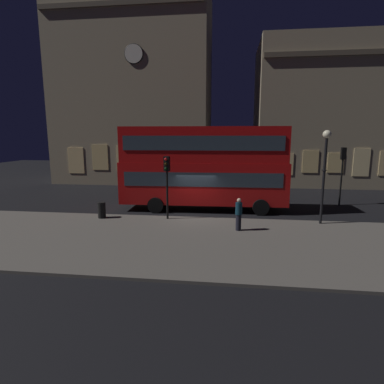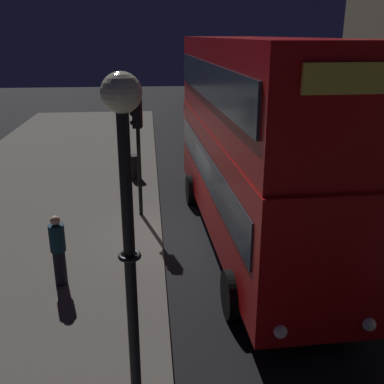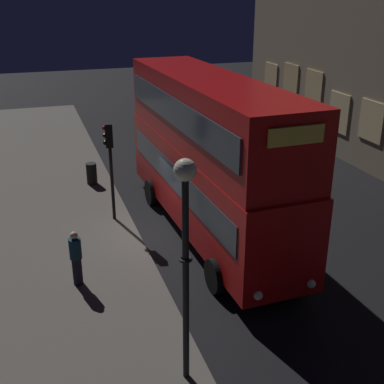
{
  "view_description": "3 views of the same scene",
  "coord_description": "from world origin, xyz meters",
  "px_view_note": "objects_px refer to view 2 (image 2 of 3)",
  "views": [
    {
      "loc": [
        2.12,
        -18.8,
        4.94
      ],
      "look_at": [
        -0.35,
        1.2,
        1.27
      ],
      "focal_mm": 29.11,
      "sensor_mm": 36.0,
      "label": 1
    },
    {
      "loc": [
        11.99,
        -1.06,
        5.58
      ],
      "look_at": [
        0.22,
        0.07,
        1.42
      ],
      "focal_mm": 42.12,
      "sensor_mm": 36.0,
      "label": 2
    },
    {
      "loc": [
        15.44,
        -3.96,
        8.12
      ],
      "look_at": [
        0.26,
        1.09,
        1.55
      ],
      "focal_mm": 46.41,
      "sensor_mm": 36.0,
      "label": 3
    }
  ],
  "objects_px": {
    "street_lamp": "(127,211)",
    "pedestrian": "(58,250)",
    "double_decker_bus": "(251,134)",
    "litter_bin": "(135,167)",
    "traffic_light_near_kerb": "(137,133)"
  },
  "relations": [
    {
      "from": "double_decker_bus",
      "to": "street_lamp",
      "type": "height_order",
      "value": "double_decker_bus"
    },
    {
      "from": "litter_bin",
      "to": "street_lamp",
      "type": "bearing_deg",
      "value": 1.57
    },
    {
      "from": "double_decker_bus",
      "to": "litter_bin",
      "type": "height_order",
      "value": "double_decker_bus"
    },
    {
      "from": "street_lamp",
      "to": "pedestrian",
      "type": "xyz_separation_m",
      "value": [
        -4.56,
        -1.85,
        -2.68
      ]
    },
    {
      "from": "double_decker_bus",
      "to": "street_lamp",
      "type": "xyz_separation_m",
      "value": [
        6.82,
        -2.99,
        0.61
      ]
    },
    {
      "from": "street_lamp",
      "to": "pedestrian",
      "type": "distance_m",
      "value": 5.61
    },
    {
      "from": "double_decker_bus",
      "to": "pedestrian",
      "type": "height_order",
      "value": "double_decker_bus"
    },
    {
      "from": "pedestrian",
      "to": "traffic_light_near_kerb",
      "type": "bearing_deg",
      "value": 18.99
    },
    {
      "from": "double_decker_bus",
      "to": "litter_bin",
      "type": "relative_size",
      "value": 11.75
    },
    {
      "from": "double_decker_bus",
      "to": "pedestrian",
      "type": "relative_size",
      "value": 6.55
    },
    {
      "from": "traffic_light_near_kerb",
      "to": "litter_bin",
      "type": "xyz_separation_m",
      "value": [
        -3.9,
        -0.27,
        -2.17
      ]
    },
    {
      "from": "double_decker_bus",
      "to": "pedestrian",
      "type": "distance_m",
      "value": 5.73
    },
    {
      "from": "street_lamp",
      "to": "litter_bin",
      "type": "relative_size",
      "value": 5.42
    },
    {
      "from": "pedestrian",
      "to": "litter_bin",
      "type": "bearing_deg",
      "value": 31.79
    },
    {
      "from": "street_lamp",
      "to": "pedestrian",
      "type": "height_order",
      "value": "street_lamp"
    }
  ]
}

